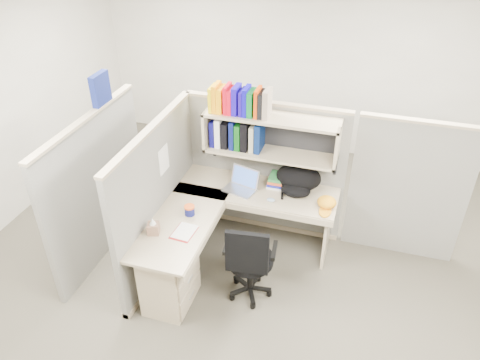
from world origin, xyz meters
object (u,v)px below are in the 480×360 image
(backpack, at_px, (297,180))
(task_chair, at_px, (249,272))
(snack_canister, at_px, (190,210))
(desk, at_px, (194,254))
(laptop, at_px, (240,181))

(backpack, xyz_separation_m, task_chair, (-0.26, -0.94, -0.53))
(snack_canister, height_order, task_chair, task_chair)
(desk, relative_size, backpack, 3.61)
(snack_canister, relative_size, task_chair, 0.11)
(laptop, distance_m, snack_canister, 0.66)
(laptop, height_order, snack_canister, laptop)
(desk, relative_size, task_chair, 1.81)
(desk, xyz_separation_m, task_chair, (0.57, 0.01, -0.10))
(desk, distance_m, laptop, 0.92)
(backpack, bearing_deg, desk, -126.15)
(desk, distance_m, snack_canister, 0.44)
(backpack, distance_m, task_chair, 1.11)
(task_chair, bearing_deg, backpack, 74.72)
(laptop, relative_size, snack_canister, 3.14)
(desk, distance_m, backpack, 1.33)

